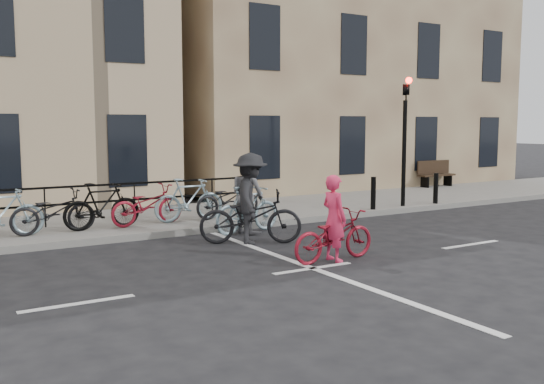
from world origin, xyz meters
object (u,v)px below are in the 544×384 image
cyclist_pink (334,231)px  traffic_light (405,125)px  cyclist_grey (248,202)px  cyclist_dark (250,208)px  bench (435,172)px

cyclist_pink → traffic_light: bearing=-56.6°
cyclist_grey → cyclist_dark: 1.23m
cyclist_grey → traffic_light: bearing=-93.0°
cyclist_grey → cyclist_dark: cyclist_dark is taller
traffic_light → cyclist_dark: traffic_light is taller
bench → cyclist_grey: bearing=-158.1°
cyclist_grey → cyclist_dark: (-0.54, -1.10, 0.04)m
traffic_light → bench: bearing=35.2°
bench → cyclist_grey: (-10.30, -4.13, 0.04)m
bench → cyclist_pink: (-10.33, -7.44, -0.12)m
traffic_light → cyclist_dark: bearing=-163.0°
traffic_light → cyclist_grey: (-5.50, -0.74, -1.74)m
traffic_light → cyclist_pink: 7.12m
bench → cyclist_dark: 12.04m
cyclist_grey → bench: bearing=-78.8°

